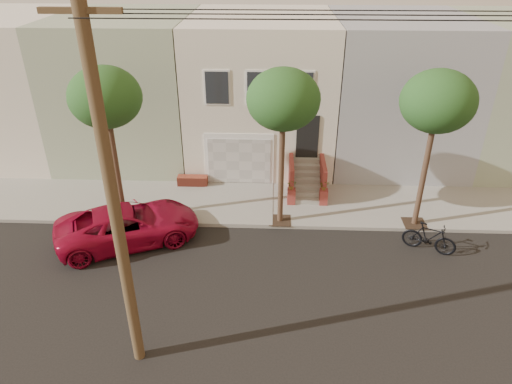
{
  "coord_description": "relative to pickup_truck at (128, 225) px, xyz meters",
  "views": [
    {
      "loc": [
        0.67,
        -12.28,
        10.39
      ],
      "look_at": [
        0.05,
        3.0,
        1.97
      ],
      "focal_mm": 32.42,
      "sensor_mm": 36.0,
      "label": 1
    }
  ],
  "objects": [
    {
      "name": "tree_right",
      "position": [
        11.33,
        1.49,
        4.51
      ],
      "size": [
        2.7,
        2.57,
        6.3
      ],
      "color": "#2D2116",
      "rests_on": "sidewalk"
    },
    {
      "name": "ground",
      "position": [
        4.83,
        -2.41,
        -0.74
      ],
      "size": [
        90.0,
        90.0,
        0.0
      ],
      "primitive_type": "plane",
      "color": "black",
      "rests_on": "ground"
    },
    {
      "name": "sidewalk",
      "position": [
        4.83,
        2.94,
        -0.67
      ],
      "size": [
        40.0,
        3.7,
        0.15
      ],
      "primitive_type": "cube",
      "color": "gray",
      "rests_on": "ground"
    },
    {
      "name": "pickup_truck",
      "position": [
        0.0,
        0.0,
        0.0
      ],
      "size": [
        5.89,
        4.35,
        1.49
      ],
      "primitive_type": "imported",
      "rotation": [
        0.0,
        0.0,
        1.97
      ],
      "color": "maroon",
      "rests_on": "ground"
    },
    {
      "name": "tree_mid",
      "position": [
        5.83,
        1.49,
        4.51
      ],
      "size": [
        2.7,
        2.57,
        6.3
      ],
      "color": "#2D2116",
      "rests_on": "sidewalk"
    },
    {
      "name": "tree_left",
      "position": [
        -0.67,
        1.49,
        4.51
      ],
      "size": [
        2.7,
        2.57,
        6.3
      ],
      "color": "#2D2116",
      "rests_on": "sidewalk"
    },
    {
      "name": "motorcycle",
      "position": [
        11.39,
        -0.19,
        -0.16
      ],
      "size": [
        2.01,
        1.31,
        1.18
      ],
      "primitive_type": "imported",
      "rotation": [
        0.0,
        0.0,
        1.15
      ],
      "color": "black",
      "rests_on": "ground"
    },
    {
      "name": "house_row",
      "position": [
        4.83,
        8.78,
        2.9
      ],
      "size": [
        33.1,
        11.7,
        7.0
      ],
      "color": "beige",
      "rests_on": "sidewalk"
    }
  ]
}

